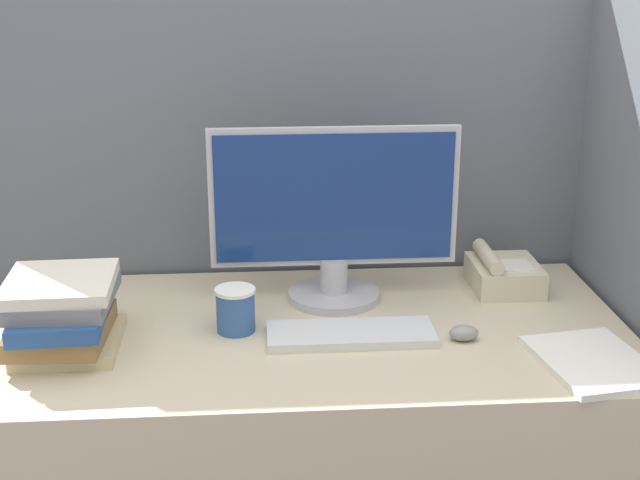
{
  "coord_description": "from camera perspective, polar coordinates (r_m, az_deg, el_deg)",
  "views": [
    {
      "loc": [
        -0.1,
        -1.47,
        1.56
      ],
      "look_at": [
        0.04,
        0.41,
        0.92
      ],
      "focal_mm": 50.0,
      "sensor_mm": 36.0,
      "label": 1
    }
  ],
  "objects": [
    {
      "name": "book_stack",
      "position": [
        1.97,
        -16.14,
        -4.52
      ],
      "size": [
        0.23,
        0.3,
        0.16
      ],
      "color": "#C6B78C",
      "rests_on": "desk"
    },
    {
      "name": "keyboard",
      "position": [
        1.97,
        1.99,
        -6.05
      ],
      "size": [
        0.37,
        0.14,
        0.02
      ],
      "color": "silver",
      "rests_on": "desk"
    },
    {
      "name": "monitor",
      "position": [
        2.12,
        0.91,
        1.35
      ],
      "size": [
        0.59,
        0.22,
        0.43
      ],
      "color": "#B7B7BC",
      "rests_on": "desk"
    },
    {
      "name": "desk_telephone",
      "position": [
        2.28,
        11.64,
        -2.12
      ],
      "size": [
        0.17,
        0.19,
        0.1
      ],
      "color": "beige",
      "rests_on": "desk"
    },
    {
      "name": "cubicle_panel_rear",
      "position": [
        2.39,
        -1.71,
        -0.7
      ],
      "size": [
        1.88,
        0.04,
        1.54
      ],
      "color": "slate",
      "rests_on": "ground_plane"
    },
    {
      "name": "paper_pile",
      "position": [
        1.94,
        17.14,
        -7.48
      ],
      "size": [
        0.25,
        0.3,
        0.02
      ],
      "color": "white",
      "rests_on": "desk"
    },
    {
      "name": "cubicle_panel_right",
      "position": [
        2.21,
        19.36,
        -3.43
      ],
      "size": [
        0.04,
        0.8,
        1.54
      ],
      "color": "slate",
      "rests_on": "ground_plane"
    },
    {
      "name": "mouse",
      "position": [
        1.99,
        9.19,
        -5.89
      ],
      "size": [
        0.07,
        0.04,
        0.04
      ],
      "color": "gray",
      "rests_on": "desk"
    },
    {
      "name": "coffee_cup",
      "position": [
        2.0,
        -5.43,
        -4.46
      ],
      "size": [
        0.09,
        0.09,
        0.1
      ],
      "color": "#335999",
      "rests_on": "desk"
    },
    {
      "name": "desk",
      "position": [
        2.2,
        -1.1,
        -14.33
      ],
      "size": [
        1.48,
        0.74,
        0.73
      ],
      "color": "beige",
      "rests_on": "ground_plane"
    }
  ]
}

